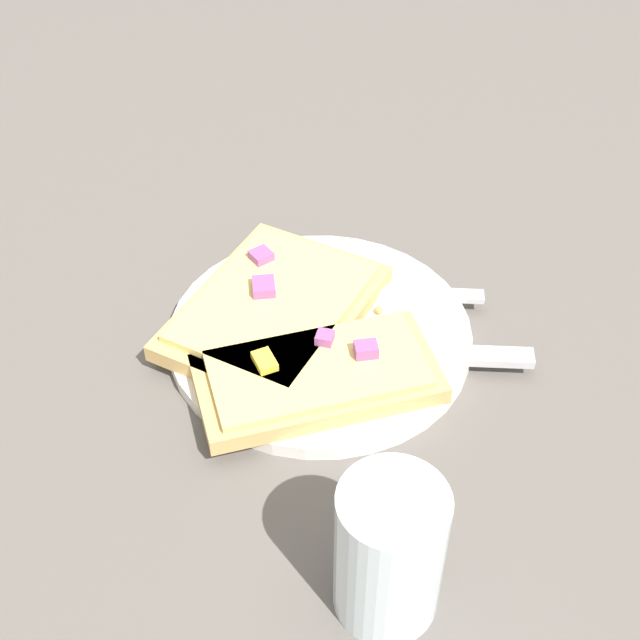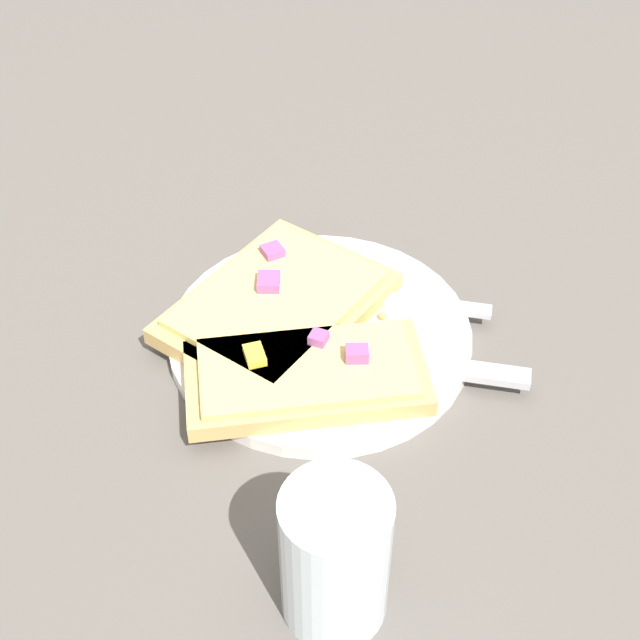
{
  "view_description": "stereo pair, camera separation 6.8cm",
  "coord_description": "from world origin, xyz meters",
  "px_view_note": "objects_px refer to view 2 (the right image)",
  "views": [
    {
      "loc": [
        0.44,
        0.23,
        0.49
      ],
      "look_at": [
        0.0,
        0.0,
        0.02
      ],
      "focal_mm": 50.0,
      "sensor_mm": 36.0,
      "label": 1
    },
    {
      "loc": [
        0.4,
        0.29,
        0.49
      ],
      "look_at": [
        0.0,
        0.0,
        0.02
      ],
      "focal_mm": 50.0,
      "sensor_mm": 36.0,
      "label": 2
    }
  ],
  "objects_px": {
    "fork": "(337,292)",
    "pizza_slice_main": "(277,305)",
    "plate": "(320,335)",
    "knife": "(400,362)",
    "pizza_slice_corner": "(306,375)",
    "drinking_glass": "(335,557)"
  },
  "relations": [
    {
      "from": "drinking_glass",
      "to": "pizza_slice_main",
      "type": "bearing_deg",
      "value": -134.82
    },
    {
      "from": "fork",
      "to": "knife",
      "type": "relative_size",
      "value": 0.98
    },
    {
      "from": "plate",
      "to": "pizza_slice_main",
      "type": "xyz_separation_m",
      "value": [
        0.0,
        -0.04,
        0.02
      ]
    },
    {
      "from": "knife",
      "to": "pizza_slice_main",
      "type": "xyz_separation_m",
      "value": [
        0.01,
        -0.11,
        0.01
      ]
    },
    {
      "from": "pizza_slice_corner",
      "to": "drinking_glass",
      "type": "height_order",
      "value": "drinking_glass"
    },
    {
      "from": "pizza_slice_main",
      "to": "plate",
      "type": "bearing_deg",
      "value": -82.21
    },
    {
      "from": "pizza_slice_corner",
      "to": "fork",
      "type": "bearing_deg",
      "value": 68.47
    },
    {
      "from": "fork",
      "to": "pizza_slice_corner",
      "type": "distance_m",
      "value": 0.1
    },
    {
      "from": "knife",
      "to": "pizza_slice_corner",
      "type": "xyz_separation_m",
      "value": [
        0.06,
        -0.05,
        0.01
      ]
    },
    {
      "from": "plate",
      "to": "pizza_slice_main",
      "type": "bearing_deg",
      "value": -82.57
    },
    {
      "from": "plate",
      "to": "knife",
      "type": "distance_m",
      "value": 0.07
    },
    {
      "from": "fork",
      "to": "pizza_slice_main",
      "type": "xyz_separation_m",
      "value": [
        0.05,
        -0.03,
        0.01
      ]
    },
    {
      "from": "fork",
      "to": "drinking_glass",
      "type": "relative_size",
      "value": 2.08
    },
    {
      "from": "drinking_glass",
      "to": "fork",
      "type": "bearing_deg",
      "value": -145.75
    },
    {
      "from": "fork",
      "to": "knife",
      "type": "height_order",
      "value": "knife"
    },
    {
      "from": "plate",
      "to": "pizza_slice_main",
      "type": "height_order",
      "value": "pizza_slice_main"
    },
    {
      "from": "knife",
      "to": "drinking_glass",
      "type": "relative_size",
      "value": 2.12
    },
    {
      "from": "plate",
      "to": "drinking_glass",
      "type": "distance_m",
      "value": 0.23
    },
    {
      "from": "fork",
      "to": "pizza_slice_main",
      "type": "bearing_deg",
      "value": 37.03
    },
    {
      "from": "plate",
      "to": "pizza_slice_corner",
      "type": "xyz_separation_m",
      "value": [
        0.05,
        0.03,
        0.02
      ]
    },
    {
      "from": "fork",
      "to": "knife",
      "type": "xyz_separation_m",
      "value": [
        0.04,
        0.08,
        -0.0
      ]
    },
    {
      "from": "pizza_slice_corner",
      "to": "drinking_glass",
      "type": "relative_size",
      "value": 1.83
    }
  ]
}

